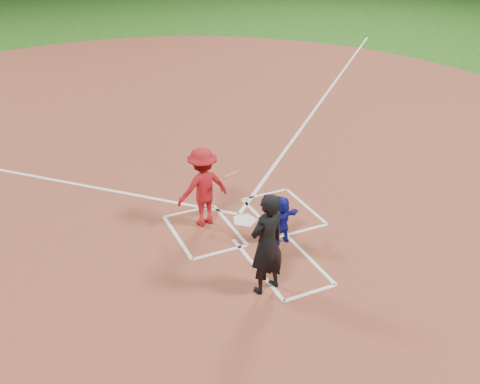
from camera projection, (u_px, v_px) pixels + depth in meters
name	position (u px, v px, depth m)	size (l,w,h in m)	color
ground	(245.00, 221.00, 11.96)	(120.00, 120.00, 0.00)	#205314
home_plate_dirt	(163.00, 131.00, 16.76)	(28.00, 28.00, 0.01)	brown
home_plate	(245.00, 220.00, 11.95)	(0.60, 0.60, 0.02)	silver
catcher	(282.00, 220.00, 10.94)	(0.99, 0.32, 1.07)	#121693
umpire	(267.00, 244.00, 9.35)	(0.72, 0.47, 1.98)	black
chalk_markings	(170.00, 139.00, 16.18)	(28.35, 17.32, 0.01)	white
batter_at_plate	(203.00, 187.00, 11.45)	(1.53, 0.84, 1.79)	#A11118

